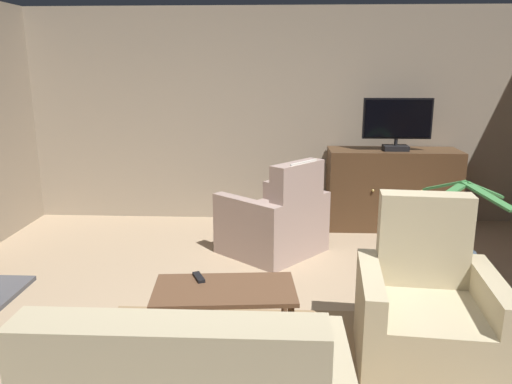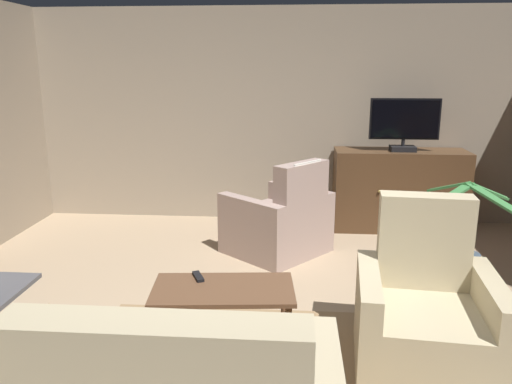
{
  "view_description": "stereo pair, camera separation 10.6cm",
  "coord_description": "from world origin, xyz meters",
  "px_view_note": "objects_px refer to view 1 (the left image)",
  "views": [
    {
      "loc": [
        0.03,
        -3.11,
        1.93
      ],
      "look_at": [
        -0.13,
        0.42,
        1.05
      ],
      "focal_mm": 35.55,
      "sensor_mm": 36.0,
      "label": 1
    },
    {
      "loc": [
        0.14,
        -3.1,
        1.93
      ],
      "look_at": [
        -0.13,
        0.42,
        1.05
      ],
      "focal_mm": 35.55,
      "sensor_mm": 36.0,
      "label": 2
    }
  ],
  "objects_px": {
    "tv_cabinet": "(392,191)",
    "tv_remote": "(199,277)",
    "television": "(397,123)",
    "cat": "(64,325)",
    "armchair_near_window": "(275,223)",
    "potted_plant_on_hearth_side": "(457,264)",
    "armchair_by_fireplace": "(426,316)",
    "coffee_table": "(225,296)"
  },
  "relations": [
    {
      "from": "tv_cabinet",
      "to": "potted_plant_on_hearth_side",
      "type": "xyz_separation_m",
      "value": [
        0.17,
        -1.89,
        -0.18
      ]
    },
    {
      "from": "coffee_table",
      "to": "potted_plant_on_hearth_side",
      "type": "relative_size",
      "value": 1.0
    },
    {
      "from": "television",
      "to": "tv_remote",
      "type": "relative_size",
      "value": 4.67
    },
    {
      "from": "tv_remote",
      "to": "potted_plant_on_hearth_side",
      "type": "xyz_separation_m",
      "value": [
        2.1,
        0.81,
        -0.19
      ]
    },
    {
      "from": "potted_plant_on_hearth_side",
      "to": "cat",
      "type": "xyz_separation_m",
      "value": [
        -3.1,
        -0.85,
        -0.19
      ]
    },
    {
      "from": "coffee_table",
      "to": "armchair_by_fireplace",
      "type": "bearing_deg",
      "value": -5.31
    },
    {
      "from": "armchair_near_window",
      "to": "tv_cabinet",
      "type": "bearing_deg",
      "value": 33.96
    },
    {
      "from": "tv_cabinet",
      "to": "tv_remote",
      "type": "bearing_deg",
      "value": -125.56
    },
    {
      "from": "tv_cabinet",
      "to": "potted_plant_on_hearth_side",
      "type": "distance_m",
      "value": 1.91
    },
    {
      "from": "potted_plant_on_hearth_side",
      "to": "armchair_by_fireplace",
      "type": "bearing_deg",
      "value": -117.66
    },
    {
      "from": "tv_cabinet",
      "to": "cat",
      "type": "xyz_separation_m",
      "value": [
        -2.93,
        -2.74,
        -0.37
      ]
    },
    {
      "from": "tv_cabinet",
      "to": "armchair_by_fireplace",
      "type": "height_order",
      "value": "armchair_by_fireplace"
    },
    {
      "from": "tv_cabinet",
      "to": "television",
      "type": "bearing_deg",
      "value": -90.0
    },
    {
      "from": "armchair_by_fireplace",
      "to": "coffee_table",
      "type": "bearing_deg",
      "value": 174.69
    },
    {
      "from": "tv_cabinet",
      "to": "coffee_table",
      "type": "distance_m",
      "value": 3.33
    },
    {
      "from": "tv_remote",
      "to": "cat",
      "type": "height_order",
      "value": "tv_remote"
    },
    {
      "from": "potted_plant_on_hearth_side",
      "to": "cat",
      "type": "relative_size",
      "value": 1.62
    },
    {
      "from": "tv_cabinet",
      "to": "armchair_by_fireplace",
      "type": "bearing_deg",
      "value": -97.59
    },
    {
      "from": "television",
      "to": "tv_cabinet",
      "type": "bearing_deg",
      "value": 90.0
    },
    {
      "from": "coffee_table",
      "to": "armchair_near_window",
      "type": "relative_size",
      "value": 0.82
    },
    {
      "from": "tv_remote",
      "to": "armchair_by_fireplace",
      "type": "distance_m",
      "value": 1.56
    },
    {
      "from": "armchair_by_fireplace",
      "to": "potted_plant_on_hearth_side",
      "type": "relative_size",
      "value": 1.08
    },
    {
      "from": "potted_plant_on_hearth_side",
      "to": "tv_cabinet",
      "type": "bearing_deg",
      "value": 95.1
    },
    {
      "from": "armchair_by_fireplace",
      "to": "cat",
      "type": "xyz_separation_m",
      "value": [
        -2.53,
        0.23,
        -0.26
      ]
    },
    {
      "from": "coffee_table",
      "to": "tv_remote",
      "type": "relative_size",
      "value": 5.95
    },
    {
      "from": "tv_remote",
      "to": "potted_plant_on_hearth_side",
      "type": "height_order",
      "value": "potted_plant_on_hearth_side"
    },
    {
      "from": "tv_cabinet",
      "to": "cat",
      "type": "height_order",
      "value": "tv_cabinet"
    },
    {
      "from": "armchair_by_fireplace",
      "to": "potted_plant_on_hearth_side",
      "type": "xyz_separation_m",
      "value": [
        0.56,
        1.08,
        -0.06
      ]
    },
    {
      "from": "potted_plant_on_hearth_side",
      "to": "cat",
      "type": "distance_m",
      "value": 3.22
    },
    {
      "from": "tv_cabinet",
      "to": "television",
      "type": "height_order",
      "value": "television"
    },
    {
      "from": "tv_remote",
      "to": "armchair_by_fireplace",
      "type": "relative_size",
      "value": 0.15
    },
    {
      "from": "tv_remote",
      "to": "cat",
      "type": "distance_m",
      "value": 1.07
    },
    {
      "from": "cat",
      "to": "coffee_table",
      "type": "bearing_deg",
      "value": -4.94
    },
    {
      "from": "television",
      "to": "cat",
      "type": "xyz_separation_m",
      "value": [
        -2.93,
        -2.69,
        -1.2
      ]
    },
    {
      "from": "coffee_table",
      "to": "cat",
      "type": "height_order",
      "value": "coffee_table"
    },
    {
      "from": "coffee_table",
      "to": "potted_plant_on_hearth_side",
      "type": "distance_m",
      "value": 2.13
    },
    {
      "from": "television",
      "to": "cat",
      "type": "height_order",
      "value": "television"
    },
    {
      "from": "armchair_near_window",
      "to": "potted_plant_on_hearth_side",
      "type": "xyz_separation_m",
      "value": [
        1.57,
        -0.95,
        -0.05
      ]
    },
    {
      "from": "tv_cabinet",
      "to": "coffee_table",
      "type": "height_order",
      "value": "tv_cabinet"
    },
    {
      "from": "coffee_table",
      "to": "cat",
      "type": "bearing_deg",
      "value": 175.06
    },
    {
      "from": "tv_remote",
      "to": "armchair_by_fireplace",
      "type": "xyz_separation_m",
      "value": [
        1.53,
        -0.27,
        -0.12
      ]
    },
    {
      "from": "armchair_near_window",
      "to": "cat",
      "type": "bearing_deg",
      "value": -130.35
    }
  ]
}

